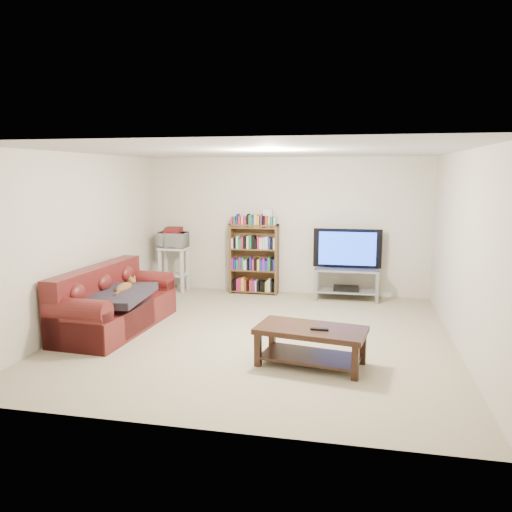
% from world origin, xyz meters
% --- Properties ---
extents(floor, '(5.00, 5.00, 0.00)m').
position_xyz_m(floor, '(0.00, 0.00, 0.00)').
color(floor, tan).
rests_on(floor, ground).
extents(ceiling, '(5.00, 5.00, 0.00)m').
position_xyz_m(ceiling, '(0.00, 0.00, 2.40)').
color(ceiling, white).
rests_on(ceiling, ground).
extents(wall_back, '(5.00, 0.00, 5.00)m').
position_xyz_m(wall_back, '(0.00, 2.50, 1.20)').
color(wall_back, silver).
rests_on(wall_back, ground).
extents(wall_front, '(5.00, 0.00, 5.00)m').
position_xyz_m(wall_front, '(0.00, -2.50, 1.20)').
color(wall_front, silver).
rests_on(wall_front, ground).
extents(wall_left, '(0.00, 5.00, 5.00)m').
position_xyz_m(wall_left, '(-2.50, 0.00, 1.20)').
color(wall_left, silver).
rests_on(wall_left, ground).
extents(wall_right, '(0.00, 5.00, 5.00)m').
position_xyz_m(wall_right, '(2.50, 0.00, 1.20)').
color(wall_right, silver).
rests_on(wall_right, ground).
extents(sofa, '(0.99, 2.05, 0.86)m').
position_xyz_m(sofa, '(-2.03, -0.10, 0.31)').
color(sofa, '#591816').
rests_on(sofa, floor).
extents(blanket, '(0.80, 1.02, 0.18)m').
position_xyz_m(blanket, '(-1.86, -0.24, 0.51)').
color(blanket, '#28232C').
rests_on(blanket, sofa).
extents(cat, '(0.25, 0.56, 0.16)m').
position_xyz_m(cat, '(-1.85, -0.06, 0.57)').
color(cat, brown).
rests_on(cat, sofa).
extents(coffee_table, '(1.28, 0.79, 0.44)m').
position_xyz_m(coffee_table, '(0.79, -0.89, 0.30)').
color(coffee_table, black).
rests_on(coffee_table, floor).
extents(remote, '(0.20, 0.06, 0.02)m').
position_xyz_m(remote, '(0.89, -0.96, 0.45)').
color(remote, black).
rests_on(remote, coffee_table).
extents(tv_stand, '(1.07, 0.50, 0.53)m').
position_xyz_m(tv_stand, '(1.10, 2.19, 0.36)').
color(tv_stand, '#999EA3').
rests_on(tv_stand, floor).
extents(television, '(1.15, 0.17, 0.66)m').
position_xyz_m(television, '(1.10, 2.19, 0.86)').
color(television, black).
rests_on(television, tv_stand).
extents(dvd_player, '(0.43, 0.30, 0.06)m').
position_xyz_m(dvd_player, '(1.10, 2.19, 0.19)').
color(dvd_player, black).
rests_on(dvd_player, tv_stand).
extents(bookshelf, '(0.86, 0.27, 1.24)m').
position_xyz_m(bookshelf, '(-0.53, 2.30, 0.64)').
color(bookshelf, brown).
rests_on(bookshelf, floor).
extents(shelf_clutter, '(0.63, 0.20, 0.28)m').
position_xyz_m(shelf_clutter, '(-0.43, 2.31, 1.35)').
color(shelf_clutter, silver).
rests_on(shelf_clutter, bookshelf).
extents(microwave_stand, '(0.51, 0.37, 0.80)m').
position_xyz_m(microwave_stand, '(-1.99, 2.19, 0.51)').
color(microwave_stand, silver).
rests_on(microwave_stand, floor).
extents(microwave, '(0.50, 0.34, 0.27)m').
position_xyz_m(microwave, '(-1.99, 2.19, 0.94)').
color(microwave, silver).
rests_on(microwave, microwave_stand).
extents(game_boxes, '(0.29, 0.26, 0.05)m').
position_xyz_m(game_boxes, '(-1.99, 2.19, 1.10)').
color(game_boxes, maroon).
rests_on(game_boxes, microwave).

